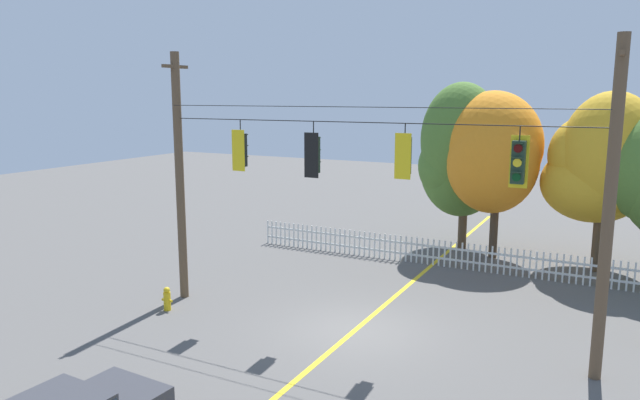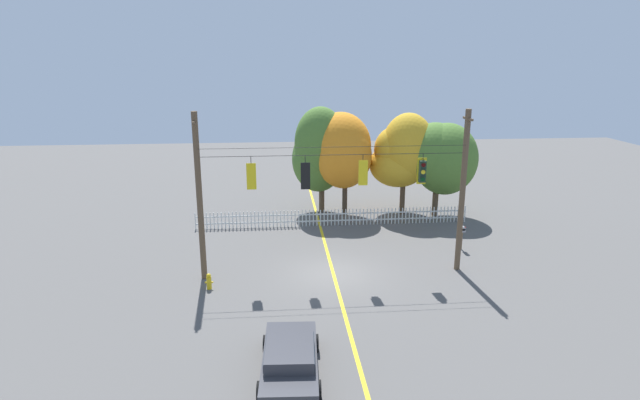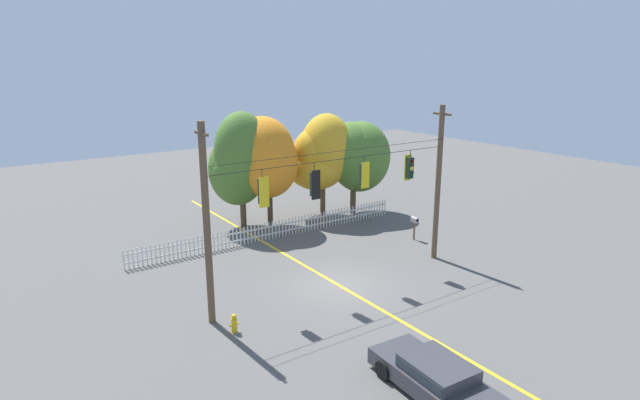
% 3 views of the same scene
% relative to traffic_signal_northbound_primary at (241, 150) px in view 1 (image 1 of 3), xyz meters
% --- Properties ---
extents(ground, '(80.00, 80.00, 0.00)m').
position_rel_traffic_signal_northbound_primary_xyz_m(ground, '(3.77, 0.01, -4.94)').
color(ground, '#565451').
extents(lane_centerline_stripe, '(0.16, 36.00, 0.01)m').
position_rel_traffic_signal_northbound_primary_xyz_m(lane_centerline_stripe, '(3.77, 0.01, -4.93)').
color(lane_centerline_stripe, gold).
rests_on(lane_centerline_stripe, ground).
extents(signal_support_span, '(12.59, 1.10, 7.86)m').
position_rel_traffic_signal_northbound_primary_xyz_m(signal_support_span, '(3.77, 0.01, -0.93)').
color(signal_support_span, brown).
rests_on(signal_support_span, ground).
extents(traffic_signal_northbound_primary, '(0.43, 0.38, 1.51)m').
position_rel_traffic_signal_northbound_primary_xyz_m(traffic_signal_northbound_primary, '(0.00, 0.00, 0.00)').
color(traffic_signal_northbound_primary, black).
extents(traffic_signal_northbound_secondary, '(0.43, 0.38, 1.55)m').
position_rel_traffic_signal_northbound_primary_xyz_m(traffic_signal_northbound_secondary, '(2.45, -0.00, -0.03)').
color(traffic_signal_northbound_secondary, black).
extents(traffic_signal_southbound_primary, '(0.43, 0.38, 1.42)m').
position_rel_traffic_signal_northbound_primary_xyz_m(traffic_signal_southbound_primary, '(5.11, 0.00, 0.07)').
color(traffic_signal_southbound_primary, black).
extents(traffic_signal_eastbound_side, '(0.43, 0.38, 1.48)m').
position_rel_traffic_signal_northbound_primary_xyz_m(traffic_signal_eastbound_side, '(7.92, 0.02, 0.05)').
color(traffic_signal_eastbound_side, black).
extents(white_picket_fence, '(16.86, 0.06, 1.03)m').
position_rel_traffic_signal_northbound_primary_xyz_m(white_picket_fence, '(4.59, 7.36, -4.42)').
color(white_picket_fence, silver).
rests_on(white_picket_fence, ground).
extents(autumn_maple_near_fence, '(3.51, 3.63, 7.09)m').
position_rel_traffic_signal_northbound_primary_xyz_m(autumn_maple_near_fence, '(3.93, 10.26, -0.92)').
color(autumn_maple_near_fence, brown).
rests_on(autumn_maple_near_fence, ground).
extents(autumn_maple_mid, '(3.97, 4.06, 6.74)m').
position_rel_traffic_signal_northbound_primary_xyz_m(autumn_maple_mid, '(5.40, 9.68, -0.56)').
color(autumn_maple_mid, '#473828').
rests_on(autumn_maple_mid, ground).
extents(autumn_oak_far_east, '(4.12, 3.85, 6.71)m').
position_rel_traffic_signal_northbound_primary_xyz_m(autumn_oak_far_east, '(9.33, 9.53, -0.94)').
color(autumn_oak_far_east, brown).
rests_on(autumn_oak_far_east, ground).
extents(fire_hydrant, '(0.38, 0.22, 0.74)m').
position_rel_traffic_signal_northbound_primary_xyz_m(fire_hydrant, '(-2.02, -1.22, -4.57)').
color(fire_hydrant, gold).
rests_on(fire_hydrant, ground).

